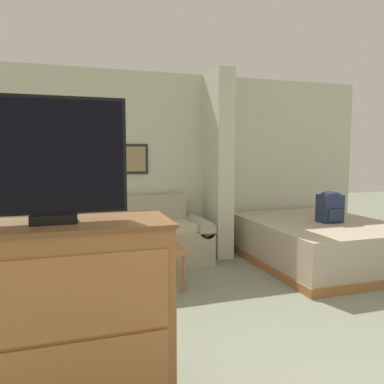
{
  "coord_description": "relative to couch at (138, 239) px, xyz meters",
  "views": [
    {
      "loc": [
        -1.35,
        -1.46,
        1.45
      ],
      "look_at": [
        -0.15,
        2.3,
        1.05
      ],
      "focal_mm": 35.0,
      "sensor_mm": 36.0,
      "label": 1
    }
  ],
  "objects": [
    {
      "name": "wall_back",
      "position": [
        0.55,
        0.48,
        0.97
      ],
      "size": [
        6.33,
        0.16,
        2.6
      ],
      "color": "beige",
      "rests_on": "ground_plane"
    },
    {
      "name": "wall_partition_pillar",
      "position": [
        1.18,
        0.11,
        0.98
      ],
      "size": [
        0.24,
        0.62,
        2.6
      ],
      "color": "beige",
      "rests_on": "ground_plane"
    },
    {
      "name": "couch",
      "position": [
        0.0,
        0.0,
        0.0
      ],
      "size": [
        1.89,
        0.84,
        0.88
      ],
      "color": "tan",
      "rests_on": "ground_plane"
    },
    {
      "name": "coffee_table",
      "position": [
        -0.03,
        -1.03,
        0.06
      ],
      "size": [
        0.71,
        0.44,
        0.44
      ],
      "color": "#996033",
      "rests_on": "ground_plane"
    },
    {
      "name": "side_table",
      "position": [
        -1.12,
        -0.07,
        0.13
      ],
      "size": [
        0.38,
        0.38,
        0.57
      ],
      "color": "#996033",
      "rests_on": "ground_plane"
    },
    {
      "name": "table_lamp",
      "position": [
        -1.12,
        -0.07,
        0.53
      ],
      "size": [
        0.35,
        0.35,
        0.43
      ],
      "color": "tan",
      "rests_on": "side_table"
    },
    {
      "name": "tv_dresser",
      "position": [
        -0.9,
        -2.74,
        0.22
      ],
      "size": [
        1.26,
        0.5,
        1.08
      ],
      "color": "#996033",
      "rests_on": "ground_plane"
    },
    {
      "name": "tv",
      "position": [
        -0.9,
        -2.74,
        1.1
      ],
      "size": [
        0.78,
        0.16,
        0.68
      ],
      "color": "black",
      "rests_on": "tv_dresser"
    },
    {
      "name": "bed",
      "position": [
        2.29,
        -0.69,
        -0.03
      ],
      "size": [
        1.71,
        2.15,
        0.57
      ],
      "color": "#996033",
      "rests_on": "ground_plane"
    },
    {
      "name": "backpack",
      "position": [
        2.38,
        -0.83,
        0.45
      ],
      "size": [
        0.29,
        0.24,
        0.4
      ],
      "color": "#232D4C",
      "rests_on": "bed"
    }
  ]
}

